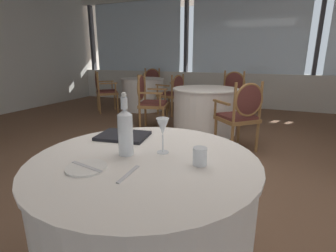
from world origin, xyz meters
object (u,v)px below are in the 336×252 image
object	(u,v)px
water_bottle	(125,130)
wine_glass	(163,128)
dining_chair_2_0	(231,93)
dining_chair_1_0	(152,83)
side_plate	(87,168)
dining_chair_2_2	(242,112)
menu_book	(123,136)
dining_chair_1_2	(173,91)
dining_chair_1_1	(103,88)
dining_chair_2_1	(148,98)
water_tumbler	(200,156)

from	to	relation	value
water_bottle	wine_glass	bearing A→B (deg)	30.71
dining_chair_2_0	dining_chair_1_0	bearing A→B (deg)	-102.66
water_bottle	dining_chair_2_0	world-z (taller)	water_bottle
side_plate	dining_chair_2_2	distance (m)	2.55
side_plate	water_bottle	xyz separation A→B (m)	(0.08, 0.22, 0.13)
dining_chair_2_2	menu_book	bearing A→B (deg)	121.93
dining_chair_1_0	dining_chair_1_2	distance (m)	1.63
side_plate	dining_chair_2_0	xyz separation A→B (m)	(0.01, 4.14, -0.19)
water_bottle	dining_chair_1_0	world-z (taller)	water_bottle
wine_glass	menu_book	distance (m)	0.40
menu_book	dining_chair_2_2	distance (m)	2.12
dining_chair_1_1	dining_chair_2_1	xyz separation A→B (m)	(1.63, -0.90, 0.02)
wine_glass	dining_chair_1_0	world-z (taller)	same
dining_chair_1_2	dining_chair_2_0	bearing A→B (deg)	-168.72
wine_glass	dining_chair_2_2	size ratio (longest dim) A/B	0.20
water_tumbler	water_bottle	bearing A→B (deg)	-176.74
water_bottle	side_plate	bearing A→B (deg)	-109.26
dining_chair_1_2	dining_chair_2_2	size ratio (longest dim) A/B	0.93
side_plate	water_tumbler	xyz separation A→B (m)	(0.47, 0.25, 0.04)
menu_book	dining_chair_1_0	world-z (taller)	dining_chair_1_0
dining_chair_1_1	dining_chair_2_2	distance (m)	3.52
side_plate	wine_glass	world-z (taller)	wine_glass
dining_chair_1_0	dining_chair_2_0	bearing A→B (deg)	47.82
dining_chair_1_2	dining_chair_2_2	distance (m)	2.41
wine_glass	menu_book	bearing A→B (deg)	157.14
dining_chair_1_2	dining_chair_2_1	bearing A→B (deg)	108.69
water_tumbler	menu_book	size ratio (longest dim) A/B	0.28
wine_glass	dining_chair_2_1	size ratio (longest dim) A/B	0.20
water_tumbler	dining_chair_2_2	size ratio (longest dim) A/B	0.09
side_plate	dining_chair_2_1	world-z (taller)	dining_chair_2_1
side_plate	dining_chair_1_0	distance (m)	5.94
dining_chair_2_0	dining_chair_2_1	xyz separation A→B (m)	(-1.21, -1.17, 0.00)
wine_glass	dining_chair_1_2	xyz separation A→B (m)	(-1.50, 3.94, -0.37)
dining_chair_2_2	dining_chair_1_0	bearing A→B (deg)	-0.50
water_bottle	dining_chair_1_1	xyz separation A→B (m)	(-2.91, 3.66, -0.33)
dining_chair_2_1	dining_chair_1_1	bearing A→B (deg)	137.04
dining_chair_1_0	dining_chair_2_0	distance (m)	2.71
water_bottle	dining_chair_1_0	size ratio (longest dim) A/B	0.35
dining_chair_2_2	dining_chair_2_0	bearing A→B (deg)	-30.09
dining_chair_1_0	dining_chair_1_1	xyz separation A→B (m)	(-0.46, -1.57, 0.01)
dining_chair_2_1	dining_chair_2_2	size ratio (longest dim) A/B	1.02
dining_chair_1_1	dining_chair_1_2	world-z (taller)	dining_chair_1_1
water_tumbler	dining_chair_1_1	world-z (taller)	dining_chair_1_1
menu_book	dining_chair_2_2	xyz separation A→B (m)	(0.51, 2.04, -0.21)
dining_chair_1_1	dining_chair_2_2	bearing A→B (deg)	-66.33
menu_book	dining_chair_1_0	size ratio (longest dim) A/B	0.33
dining_chair_2_2	water_tumbler	bearing A→B (deg)	137.57
dining_chair_1_1	dining_chair_1_2	bearing A→B (deg)	-29.93
dining_chair_1_2	wine_glass	bearing A→B (deg)	127.32
menu_book	dining_chair_2_1	distance (m)	2.74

